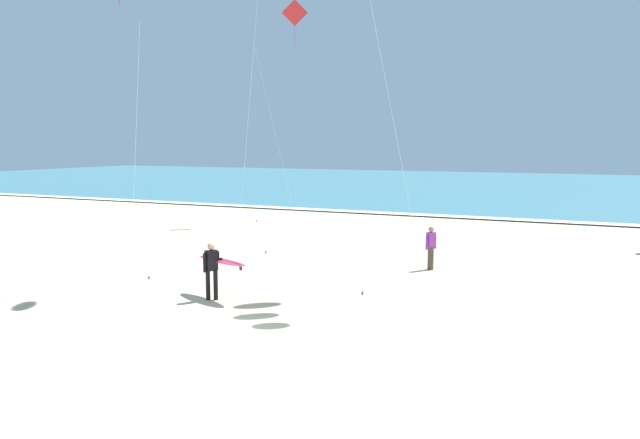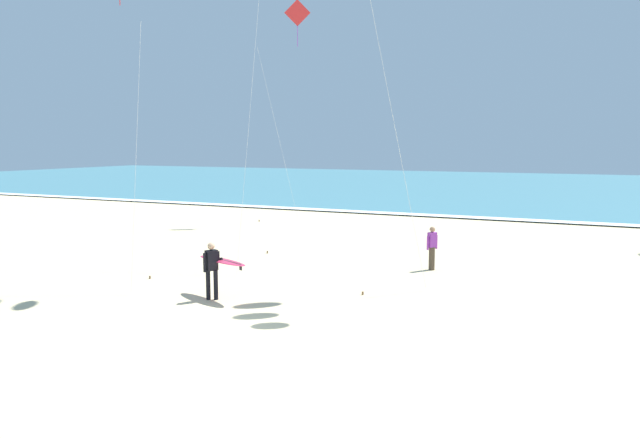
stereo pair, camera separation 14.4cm
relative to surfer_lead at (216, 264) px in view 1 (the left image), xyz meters
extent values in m
plane|color=beige|center=(2.13, -2.91, -1.05)|extent=(160.00, 160.00, 0.00)
cube|color=teal|center=(2.13, 52.58, -1.01)|extent=(160.00, 60.00, 0.08)
cube|color=white|center=(2.13, 22.88, -0.96)|extent=(160.00, 1.26, 0.01)
cylinder|color=black|center=(-0.17, -0.20, -0.61)|extent=(0.13, 0.13, 0.88)
cylinder|color=black|center=(0.04, -0.12, -0.61)|extent=(0.13, 0.13, 0.88)
cube|color=black|center=(-0.07, -0.16, 0.13)|extent=(0.32, 0.39, 0.60)
cube|color=blue|center=(-0.16, -0.12, 0.17)|extent=(0.09, 0.19, 0.32)
sphere|color=tan|center=(-0.07, -0.16, 0.55)|extent=(0.21, 0.21, 0.21)
cylinder|color=black|center=(-0.15, -0.37, 0.09)|extent=(0.09, 0.09, 0.56)
cylinder|color=black|center=(0.02, 0.05, 0.24)|extent=(0.09, 0.09, 0.26)
cylinder|color=black|center=(0.00, 0.16, 0.11)|extent=(0.26, 0.17, 0.14)
ellipsoid|color=#D83359|center=(0.07, 0.17, 0.07)|extent=(2.31, 1.35, 0.08)
cube|color=#333333|center=(0.07, 0.17, 0.11)|extent=(1.87, 0.80, 0.02)
cube|color=#262628|center=(0.96, -0.20, 0.00)|extent=(0.12, 0.06, 0.14)
cylinder|color=silver|center=(-3.11, 0.25, 3.26)|extent=(1.04, 2.05, 8.41)
cylinder|color=brown|center=(-3.62, 1.27, -1.00)|extent=(0.06, 0.06, 0.10)
cube|color=red|center=(-6.07, 17.11, 10.85)|extent=(1.35, 0.67, 1.48)
cylinder|color=purple|center=(-6.07, 17.11, 9.55)|extent=(0.02, 0.02, 1.12)
cylinder|color=silver|center=(-7.10, 16.60, 4.02)|extent=(2.09, 1.02, 9.94)
cylinder|color=brown|center=(-8.14, 16.10, -1.00)|extent=(0.06, 0.06, 0.10)
cylinder|color=silver|center=(-1.80, 5.02, 5.31)|extent=(1.30, 4.35, 12.50)
cylinder|color=brown|center=(-2.44, 7.19, -1.00)|extent=(0.06, 0.06, 0.10)
cylinder|color=silver|center=(4.54, 2.93, 3.68)|extent=(1.61, 1.35, 9.25)
cylinder|color=brown|center=(3.75, 2.26, -1.00)|extent=(0.06, 0.06, 0.10)
cylinder|color=#4C3D2D|center=(4.67, 6.80, -0.63)|extent=(0.22, 0.22, 0.84)
cube|color=purple|center=(4.67, 6.80, 0.06)|extent=(0.32, 0.37, 0.54)
sphere|color=#A87A59|center=(4.67, 6.80, 0.44)|extent=(0.20, 0.20, 0.20)
cylinder|color=purple|center=(4.79, 6.97, -0.04)|extent=(0.08, 0.08, 0.50)
cylinder|color=purple|center=(4.56, 6.62, -0.04)|extent=(0.08, 0.08, 0.50)
camera|label=1|loc=(10.20, -14.90, 3.54)|focal=34.55mm
camera|label=2|loc=(10.33, -14.84, 3.54)|focal=34.55mm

